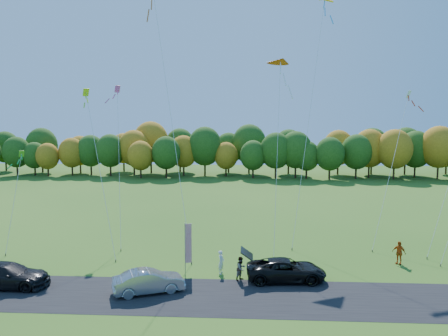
# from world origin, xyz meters

# --- Properties ---
(ground) EXTENTS (160.00, 160.00, 0.00)m
(ground) POSITION_xyz_m (0.00, 0.00, 0.00)
(ground) COLOR #2D5917
(asphalt_strip) EXTENTS (90.00, 6.00, 0.01)m
(asphalt_strip) POSITION_xyz_m (0.00, -4.00, 0.01)
(asphalt_strip) COLOR black
(asphalt_strip) RESTS_ON ground
(tree_line) EXTENTS (116.00, 12.00, 10.00)m
(tree_line) POSITION_xyz_m (0.00, 55.00, 0.00)
(tree_line) COLOR #1E4711
(tree_line) RESTS_ON ground
(black_suv) EXTENTS (5.56, 2.86, 1.50)m
(black_suv) POSITION_xyz_m (4.67, -0.94, 0.75)
(black_suv) COLOR black
(black_suv) RESTS_ON ground
(silver_sedan) EXTENTS (4.76, 3.16, 1.48)m
(silver_sedan) POSITION_xyz_m (-4.23, -3.62, 0.74)
(silver_sedan) COLOR #98989D
(silver_sedan) RESTS_ON ground
(dark_truck_a) EXTENTS (5.54, 2.37, 1.59)m
(dark_truck_a) POSITION_xyz_m (-13.75, -3.22, 0.80)
(dark_truck_a) COLOR black
(dark_truck_a) RESTS_ON ground
(person_tailgate_a) EXTENTS (0.55, 0.70, 1.69)m
(person_tailgate_a) POSITION_xyz_m (0.14, 0.14, 0.84)
(person_tailgate_a) COLOR silver
(person_tailgate_a) RESTS_ON ground
(person_tailgate_b) EXTENTS (0.98, 1.00, 1.63)m
(person_tailgate_b) POSITION_xyz_m (1.58, -1.02, 0.81)
(person_tailgate_b) COLOR gray
(person_tailgate_b) RESTS_ON ground
(person_east) EXTENTS (1.06, 1.02, 1.78)m
(person_east) POSITION_xyz_m (13.56, 3.07, 0.89)
(person_east) COLOR #BF5012
(person_east) RESTS_ON ground
(feather_flag) EXTENTS (0.48, 0.23, 3.76)m
(feather_flag) POSITION_xyz_m (-2.23, -0.13, 2.29)
(feather_flag) COLOR #999999
(feather_flag) RESTS_ON ground
(kite_delta_blue) EXTENTS (6.38, 10.02, 25.07)m
(kite_delta_blue) POSITION_xyz_m (-4.62, 6.52, 12.03)
(kite_delta_blue) COLOR #4C3F33
(kite_delta_blue) RESTS_ON ground
(kite_parafoil_orange) EXTENTS (6.09, 12.68, 24.40)m
(kite_parafoil_orange) POSITION_xyz_m (7.89, 12.28, 12.02)
(kite_parafoil_orange) COLOR #4C3F33
(kite_parafoil_orange) RESTS_ON ground
(kite_delta_red) EXTENTS (2.42, 10.30, 17.85)m
(kite_delta_red) POSITION_xyz_m (4.54, 7.64, 9.11)
(kite_delta_red) COLOR #4C3F33
(kite_delta_red) RESTS_ON ground
(kite_diamond_yellow) EXTENTS (5.29, 7.86, 14.22)m
(kite_diamond_yellow) POSITION_xyz_m (-10.55, 5.91, 6.86)
(kite_diamond_yellow) COLOR #4C3F33
(kite_diamond_yellow) RESTS_ON ground
(kite_diamond_green) EXTENTS (0.94, 4.11, 8.62)m
(kite_diamond_green) POSITION_xyz_m (-17.69, 5.24, 4.75)
(kite_diamond_green) COLOR #4C3F33
(kite_diamond_green) RESTS_ON ground
(kite_diamond_white) EXTENTS (5.48, 7.55, 14.17)m
(kite_diamond_white) POSITION_xyz_m (14.85, 9.59, 6.83)
(kite_diamond_white) COLOR #4C3F33
(kite_diamond_white) RESTS_ON ground
(kite_diamond_pink) EXTENTS (3.07, 8.79, 14.79)m
(kite_diamond_pink) POSITION_xyz_m (-9.87, 9.22, 7.16)
(kite_diamond_pink) COLOR #4C3F33
(kite_diamond_pink) RESTS_ON ground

